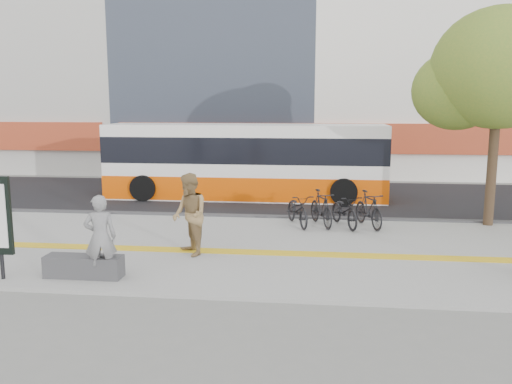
# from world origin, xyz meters

# --- Properties ---
(ground) EXTENTS (120.00, 120.00, 0.00)m
(ground) POSITION_xyz_m (0.00, 0.00, 0.00)
(ground) COLOR slate
(ground) RESTS_ON ground
(sidewalk) EXTENTS (40.00, 7.00, 0.08)m
(sidewalk) POSITION_xyz_m (0.00, 1.50, 0.04)
(sidewalk) COLOR slate
(sidewalk) RESTS_ON ground
(tactile_strip) EXTENTS (40.00, 0.45, 0.01)m
(tactile_strip) POSITION_xyz_m (0.00, 1.00, 0.09)
(tactile_strip) COLOR gold
(tactile_strip) RESTS_ON sidewalk
(street) EXTENTS (40.00, 8.00, 0.06)m
(street) POSITION_xyz_m (0.00, 9.00, 0.03)
(street) COLOR black
(street) RESTS_ON ground
(curb) EXTENTS (40.00, 0.25, 0.14)m
(curb) POSITION_xyz_m (0.00, 5.00, 0.07)
(curb) COLOR #3C3B3E
(curb) RESTS_ON ground
(bench) EXTENTS (1.60, 0.45, 0.45)m
(bench) POSITION_xyz_m (-2.60, -1.20, 0.30)
(bench) COLOR #3C3B3E
(bench) RESTS_ON sidewalk
(street_tree) EXTENTS (4.40, 3.80, 6.31)m
(street_tree) POSITION_xyz_m (7.18, 4.82, 4.51)
(street_tree) COLOR #362418
(street_tree) RESTS_ON sidewalk
(bus) EXTENTS (10.47, 2.48, 2.79)m
(bus) POSITION_xyz_m (-0.55, 8.50, 1.37)
(bus) COLOR white
(bus) RESTS_ON street
(bicycle_row) EXTENTS (3.17, 1.90, 1.05)m
(bicycle_row) POSITION_xyz_m (2.60, 4.00, 0.57)
(bicycle_row) COLOR black
(bicycle_row) RESTS_ON sidewalk
(seated_woman) EXTENTS (0.74, 0.59, 1.75)m
(seated_woman) POSITION_xyz_m (-2.18, -1.29, 0.95)
(seated_woman) COLOR black
(seated_woman) RESTS_ON sidewalk
(pedestrian_tan) EXTENTS (1.13, 1.19, 1.94)m
(pedestrian_tan) POSITION_xyz_m (-0.80, 0.64, 1.05)
(pedestrian_tan) COLOR olive
(pedestrian_tan) RESTS_ON sidewalk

